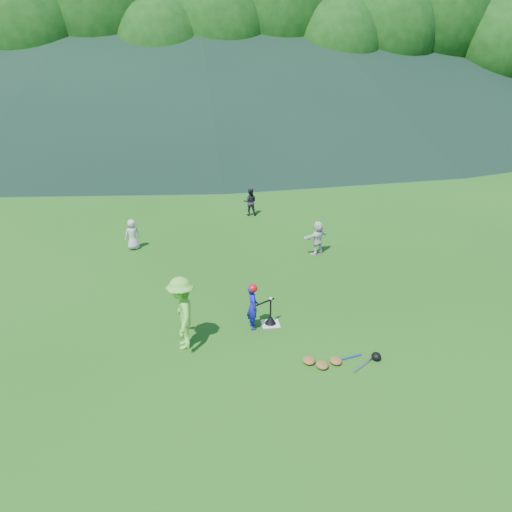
# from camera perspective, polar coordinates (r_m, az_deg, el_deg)

# --- Properties ---
(ground) EXTENTS (120.00, 120.00, 0.00)m
(ground) POSITION_cam_1_polar(r_m,az_deg,el_deg) (13.04, 1.65, -7.78)
(ground) COLOR #1C5212
(ground) RESTS_ON ground
(home_plate) EXTENTS (0.45, 0.45, 0.02)m
(home_plate) POSITION_cam_1_polar(r_m,az_deg,el_deg) (13.04, 1.66, -7.74)
(home_plate) COLOR silver
(home_plate) RESTS_ON ground
(baseball) EXTENTS (0.08, 0.08, 0.08)m
(baseball) POSITION_cam_1_polar(r_m,az_deg,el_deg) (12.69, 1.69, -4.89)
(baseball) COLOR white
(baseball) RESTS_ON batting_tee
(batter_child) EXTENTS (0.33, 0.46, 1.20)m
(batter_child) POSITION_cam_1_polar(r_m,az_deg,el_deg) (12.60, -0.38, -5.81)
(batter_child) COLOR #16199A
(batter_child) RESTS_ON ground
(adult_coach) EXTENTS (0.70, 1.18, 1.79)m
(adult_coach) POSITION_cam_1_polar(r_m,az_deg,el_deg) (11.81, -8.49, -6.48)
(adult_coach) COLOR #6AD13D
(adult_coach) RESTS_ON ground
(fielder_a) EXTENTS (0.63, 0.51, 1.10)m
(fielder_a) POSITION_cam_1_polar(r_m,az_deg,el_deg) (18.22, -13.95, 2.40)
(fielder_a) COLOR #BBBBBB
(fielder_a) RESTS_ON ground
(fielder_b) EXTENTS (0.64, 0.54, 1.18)m
(fielder_b) POSITION_cam_1_polar(r_m,az_deg,el_deg) (21.54, -0.67, 6.20)
(fielder_b) COLOR black
(fielder_b) RESTS_ON ground
(fielder_d) EXTENTS (1.13, 0.84, 1.19)m
(fielder_d) POSITION_cam_1_polar(r_m,az_deg,el_deg) (17.40, 7.06, 2.11)
(fielder_d) COLOR silver
(fielder_d) RESTS_ON ground
(batting_tee) EXTENTS (0.30, 0.30, 0.68)m
(batting_tee) POSITION_cam_1_polar(r_m,az_deg,el_deg) (12.98, 1.66, -7.28)
(batting_tee) COLOR black
(batting_tee) RESTS_ON home_plate
(batter_gear) EXTENTS (0.70, 0.34, 0.56)m
(batter_gear) POSITION_cam_1_polar(r_m,az_deg,el_deg) (12.38, -0.28, -3.82)
(batter_gear) COLOR red
(batter_gear) RESTS_ON ground
(equipment_pile) EXTENTS (1.80, 0.73, 0.19)m
(equipment_pile) POSITION_cam_1_polar(r_m,az_deg,el_deg) (11.65, 9.12, -11.74)
(equipment_pile) COLOR olive
(equipment_pile) RESTS_ON ground
(outfield_fence) EXTENTS (70.07, 0.08, 1.33)m
(outfield_fence) POSITION_cam_1_polar(r_m,az_deg,el_deg) (39.60, -5.67, 13.60)
(outfield_fence) COLOR gray
(outfield_fence) RESTS_ON ground
(tree_line) EXTENTS (70.04, 11.40, 14.82)m
(tree_line) POSITION_cam_1_polar(r_m,az_deg,el_deg) (45.04, -6.25, 24.19)
(tree_line) COLOR #382314
(tree_line) RESTS_ON ground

